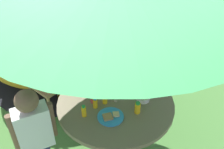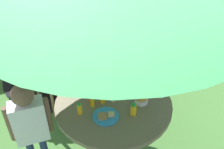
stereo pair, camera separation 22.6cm
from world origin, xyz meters
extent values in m
cube|color=#477A38|center=(0.00, 0.00, -0.01)|extent=(10.00, 10.00, 0.02)
cylinder|color=#93704C|center=(0.00, 0.00, 0.01)|extent=(0.46, 0.46, 0.03)
cylinder|color=#93704C|center=(0.00, 0.00, 0.35)|extent=(0.12, 0.12, 0.70)
cylinder|color=#75664C|center=(0.00, 0.00, 0.73)|extent=(1.20, 1.20, 0.04)
cylinder|color=#B7AD8C|center=(0.00, 0.00, 1.03)|extent=(0.04, 0.04, 2.06)
cylinder|color=#93704C|center=(-0.54, 0.76, 0.21)|extent=(0.04, 0.04, 0.43)
cylinder|color=#93704C|center=(-0.13, 0.92, 0.21)|extent=(0.04, 0.04, 0.43)
cylinder|color=#93704C|center=(-0.69, 1.12, 0.21)|extent=(0.04, 0.04, 0.43)
cylinder|color=#93704C|center=(-0.28, 1.29, 0.21)|extent=(0.04, 0.04, 0.43)
cube|color=#93704C|center=(-0.41, 1.02, 0.45)|extent=(0.61, 0.58, 0.04)
cube|color=#93704C|center=(-0.48, 1.20, 0.70)|extent=(0.47, 0.21, 0.47)
cube|color=#93704C|center=(-0.62, 0.94, 0.66)|extent=(0.19, 0.41, 0.03)
cube|color=#93704C|center=(-0.20, 1.11, 0.66)|extent=(0.19, 0.41, 0.03)
ellipsoid|color=orange|center=(-0.20, 1.79, 0.66)|extent=(2.14, 1.89, 1.32)
cylinder|color=black|center=(-0.20, 1.79, 0.01)|extent=(2.22, 2.22, 0.01)
cube|color=#4B310D|center=(-0.10, 0.98, 0.36)|extent=(0.55, 0.10, 0.59)
cylinder|color=brown|center=(1.67, 1.19, 0.10)|extent=(0.33, 0.33, 0.21)
sphere|color=#234C28|center=(1.67, 1.19, 0.41)|extent=(0.49, 0.49, 0.49)
cylinder|color=brown|center=(0.27, 0.85, 0.26)|extent=(0.07, 0.07, 0.51)
cylinder|color=brown|center=(0.23, 0.73, 0.26)|extent=(0.07, 0.07, 0.51)
cube|color=#99999E|center=(0.25, 0.79, 0.73)|extent=(0.24, 0.33, 0.43)
cylinder|color=brown|center=(0.30, 0.95, 0.75)|extent=(0.06, 0.06, 0.39)
cylinder|color=brown|center=(0.20, 0.63, 0.75)|extent=(0.06, 0.06, 0.39)
sphere|color=brown|center=(0.25, 0.79, 1.05)|extent=(0.19, 0.19, 0.19)
cube|color=white|center=(-0.83, 0.03, 0.76)|extent=(0.31, 0.18, 0.45)
cylinder|color=brown|center=(-1.01, 0.03, 0.78)|extent=(0.06, 0.06, 0.40)
cylinder|color=brown|center=(-0.66, 0.02, 0.78)|extent=(0.06, 0.06, 0.40)
sphere|color=brown|center=(-0.83, 0.03, 1.08)|extent=(0.20, 0.20, 0.20)
cylinder|color=white|center=(0.26, -0.12, 0.77)|extent=(0.14, 0.14, 0.05)
ellipsoid|color=gold|center=(0.26, -0.12, 0.81)|extent=(0.12, 0.12, 0.03)
cylinder|color=#338CD8|center=(0.06, 0.19, 0.75)|extent=(0.24, 0.24, 0.01)
cube|color=tan|center=(0.08, 0.19, 0.77)|extent=(0.09, 0.09, 0.02)
cube|color=#9E7547|center=(0.02, 0.21, 0.77)|extent=(0.11, 0.11, 0.02)
cylinder|color=#338CD8|center=(-0.15, -0.18, 0.75)|extent=(0.25, 0.25, 0.01)
cube|color=tan|center=(-0.10, -0.19, 0.77)|extent=(0.08, 0.08, 0.02)
cube|color=#9E7547|center=(-0.18, -0.18, 0.77)|extent=(0.10, 0.10, 0.02)
cylinder|color=yellow|center=(-0.11, 0.03, 0.79)|extent=(0.05, 0.05, 0.09)
cylinder|color=green|center=(-0.11, 0.03, 0.84)|extent=(0.04, 0.04, 0.02)
cylinder|color=yellow|center=(0.11, -0.24, 0.80)|extent=(0.06, 0.06, 0.11)
cylinder|color=green|center=(0.11, -0.24, 0.87)|extent=(0.04, 0.04, 0.02)
cylinder|color=yellow|center=(-0.37, -0.04, 0.80)|extent=(0.05, 0.05, 0.11)
cylinder|color=green|center=(-0.37, -0.04, 0.87)|extent=(0.03, 0.03, 0.02)
cylinder|color=yellow|center=(-0.22, 0.02, 0.80)|extent=(0.05, 0.05, 0.10)
cylinder|color=blue|center=(-0.22, 0.02, 0.86)|extent=(0.03, 0.03, 0.02)
cylinder|color=#E04C47|center=(-0.20, 0.10, 0.79)|extent=(0.06, 0.06, 0.07)
camera|label=1|loc=(-0.93, -1.66, 2.45)|focal=39.46mm
camera|label=2|loc=(-0.72, -1.76, 2.45)|focal=39.46mm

